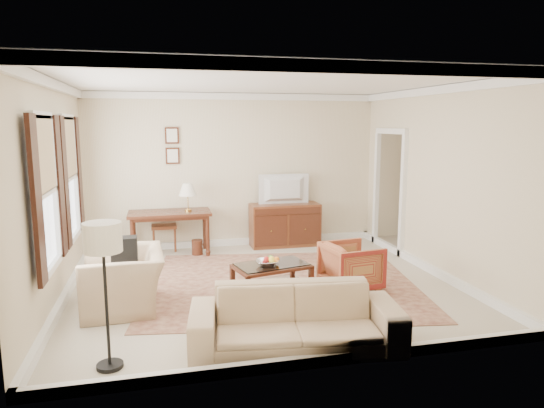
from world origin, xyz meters
name	(u,v)px	position (x,y,z in m)	size (l,w,h in m)	color
room_shell	(263,114)	(0.00, 0.00, 2.47)	(5.51, 5.01, 2.91)	beige
annex_bedroom	(482,230)	(4.49, 1.15, 0.34)	(3.00, 2.70, 2.90)	beige
window_front	(46,193)	(-2.70, -0.70, 1.55)	(0.12, 1.56, 1.80)	#CCB284
window_rear	(70,178)	(-2.70, 0.90, 1.55)	(0.12, 1.56, 1.80)	#CCB284
doorway	(389,193)	(2.71, 1.50, 1.08)	(0.10, 1.12, 2.25)	white
rug	(282,283)	(0.28, 0.02, 0.01)	(3.85, 3.30, 0.01)	#5E271F
writing_desk	(170,218)	(-1.26, 2.04, 0.68)	(1.44, 0.72, 0.79)	#441F13
desk_chair	(164,222)	(-1.37, 2.39, 0.53)	(0.45, 0.45, 1.05)	brown
desk_lamp	(188,197)	(-0.93, 2.04, 1.04)	(0.32, 0.32, 0.50)	silver
framed_prints	(172,145)	(-1.16, 2.47, 1.94)	(0.25, 0.04, 0.68)	#441F13
sideboard	(285,225)	(0.91, 2.21, 0.41)	(1.33, 0.51, 0.82)	brown
tv	(285,180)	(0.91, 2.19, 1.28)	(0.93, 0.54, 0.12)	black
coffee_table	(272,271)	(0.04, -0.36, 0.33)	(1.12, 0.81, 0.43)	#441F13
fruit_bowl	(267,262)	(-0.04, -0.43, 0.48)	(0.42, 0.42, 0.10)	silver
book_a	(259,285)	(-0.16, -0.44, 0.17)	(0.28, 0.04, 0.38)	brown
book_b	(283,282)	(0.19, -0.41, 0.17)	(0.28, 0.03, 0.38)	brown
striped_armchair	(351,264)	(1.18, -0.45, 0.37)	(0.72, 0.67, 0.74)	maroon
club_armchair	(123,270)	(-1.92, -0.44, 0.50)	(1.14, 0.74, 0.99)	tan
backpack	(124,250)	(-1.89, -0.40, 0.75)	(0.32, 0.22, 0.40)	black
sofa	(296,309)	(-0.10, -2.02, 0.43)	(2.19, 0.64, 0.86)	tan
floor_lamp	(103,248)	(-1.96, -2.02, 1.19)	(0.35, 0.35, 1.44)	black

